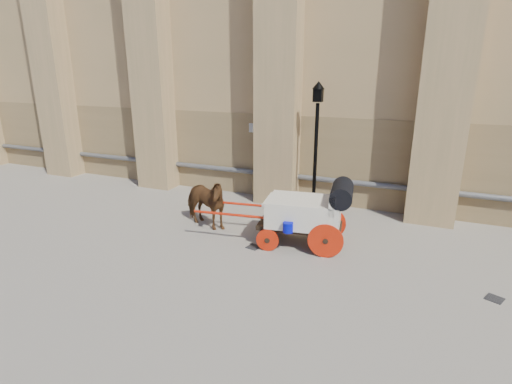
% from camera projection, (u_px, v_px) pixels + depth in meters
% --- Properties ---
extents(ground, '(90.00, 90.00, 0.00)m').
position_uv_depth(ground, '(266.00, 245.00, 10.68)').
color(ground, gray).
rests_on(ground, ground).
extents(horse, '(1.99, 1.34, 1.54)m').
position_uv_depth(horse, '(204.00, 202.00, 11.72)').
color(horse, brown).
rests_on(horse, ground).
extents(carriage, '(4.23, 1.67, 1.80)m').
position_uv_depth(carriage, '(309.00, 211.00, 10.41)').
color(carriage, black).
rests_on(carriage, ground).
extents(street_lamp, '(0.39, 0.39, 4.16)m').
position_uv_depth(street_lamp, '(316.00, 144.00, 12.63)').
color(street_lamp, black).
rests_on(street_lamp, ground).
extents(drain_grate_near, '(0.38, 0.38, 0.01)m').
position_uv_depth(drain_grate_near, '(254.00, 247.00, 10.57)').
color(drain_grate_near, black).
rests_on(drain_grate_near, ground).
extents(drain_grate_far, '(0.42, 0.42, 0.01)m').
position_uv_depth(drain_grate_far, '(494.00, 299.00, 8.20)').
color(drain_grate_far, black).
rests_on(drain_grate_far, ground).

